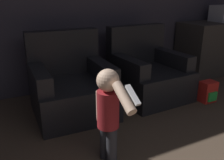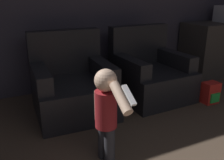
{
  "view_description": "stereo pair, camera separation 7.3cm",
  "coord_description": "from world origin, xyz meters",
  "views": [
    {
      "loc": [
        -1.21,
        1.0,
        1.4
      ],
      "look_at": [
        -0.12,
        3.15,
        0.54
      ],
      "focal_mm": 40.0,
      "sensor_mm": 36.0,
      "label": 1
    },
    {
      "loc": [
        -1.14,
        0.97,
        1.4
      ],
      "look_at": [
        -0.12,
        3.15,
        0.54
      ],
      "focal_mm": 40.0,
      "sensor_mm": 36.0,
      "label": 2
    }
  ],
  "objects": [
    {
      "name": "person_toddler",
      "position": [
        -0.4,
        2.64,
        0.49
      ],
      "size": [
        0.18,
        0.57,
        0.83
      ],
      "rotation": [
        0.0,
        0.0,
        1.72
      ],
      "color": "#28282D",
      "rests_on": "ground_plane"
    },
    {
      "name": "toy_backpack",
      "position": [
        1.32,
        3.16,
        0.14
      ],
      "size": [
        0.21,
        0.18,
        0.28
      ],
      "color": "red",
      "rests_on": "ground_plane"
    },
    {
      "name": "kitchen_counter",
      "position": [
        2.44,
        4.11,
        0.45
      ],
      "size": [
        1.31,
        0.64,
        0.9
      ],
      "color": "#38332D",
      "rests_on": "ground_plane"
    },
    {
      "name": "armchair_right",
      "position": [
        0.72,
        3.7,
        0.32
      ],
      "size": [
        0.92,
        0.94,
        0.96
      ],
      "rotation": [
        0.0,
        0.0,
        0.04
      ],
      "color": "black",
      "rests_on": "ground_plane"
    },
    {
      "name": "armchair_left",
      "position": [
        -0.38,
        3.7,
        0.32
      ],
      "size": [
        0.93,
        0.94,
        0.96
      ],
      "rotation": [
        0.0,
        0.0,
        -0.04
      ],
      "color": "black",
      "rests_on": "ground_plane"
    }
  ]
}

